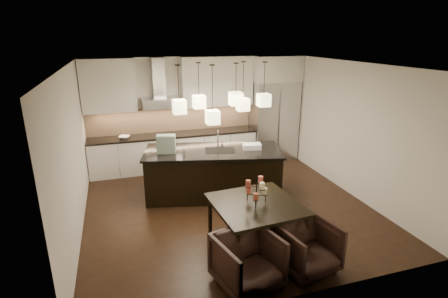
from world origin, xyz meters
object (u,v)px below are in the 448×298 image
object	(u,v)px
armchair_right	(307,247)
dining_table	(255,225)
island_body	(213,174)
armchair_left	(248,261)
refrigerator	(273,121)

from	to	relation	value
armchair_right	dining_table	bearing A→B (deg)	113.49
island_body	armchair_left	size ratio (longest dim) A/B	3.34
island_body	armchair_left	xyz separation A→B (m)	(-0.33, -2.92, -0.11)
island_body	dining_table	xyz separation A→B (m)	(0.12, -2.10, -0.09)
refrigerator	armchair_right	bearing A→B (deg)	-109.08
refrigerator	island_body	size ratio (longest dim) A/B	0.78
dining_table	armchair_left	bearing A→B (deg)	-123.04
refrigerator	armchair_right	xyz separation A→B (m)	(-1.61, -4.64, -0.71)
dining_table	armchair_right	size ratio (longest dim) A/B	1.62
refrigerator	armchair_left	distance (m)	5.40
refrigerator	armchair_left	world-z (taller)	refrigerator
island_body	armchair_left	distance (m)	2.94
dining_table	armchair_left	world-z (taller)	dining_table
refrigerator	armchair_left	size ratio (longest dim) A/B	2.60
dining_table	armchair_left	distance (m)	0.94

